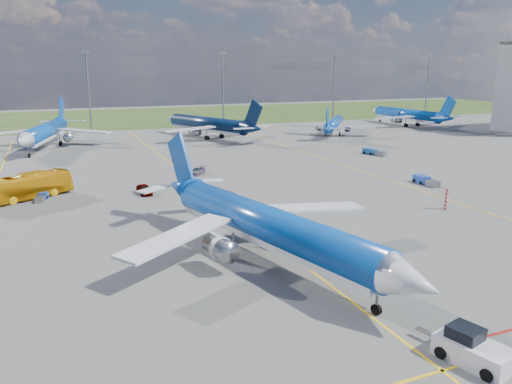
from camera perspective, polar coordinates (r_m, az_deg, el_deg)
name	(u,v)px	position (r m, az deg, el deg)	size (l,w,h in m)	color
ground	(295,259)	(49.17, 4.52, -7.60)	(400.00, 400.00, 0.00)	#575755
grass_strip	(111,118)	(192.63, -16.24, 8.15)	(400.00, 80.00, 0.01)	#2D4719
taxiway_lines	(212,194)	(73.78, -5.10, -0.19)	(60.25, 160.00, 0.02)	yellow
floodlight_masts	(159,86)	(153.87, -11.03, 11.77)	(202.20, 0.50, 22.70)	slate
warning_post	(446,198)	(69.59, 20.91, -0.69)	(0.50, 0.50, 3.00)	red
bg_jet_nnw	(47,147)	(125.89, -22.80, 4.72)	(30.73, 40.33, 10.56)	#0C48AB
bg_jet_n	(208,138)	(132.62, -5.50, 6.17)	(30.49, 40.02, 10.48)	#061A3A
bg_jet_ne	(333,134)	(140.71, 8.84, 6.53)	(24.09, 31.62, 8.28)	#0C48AB
bg_jet_ene	(406,126)	(167.26, 16.77, 7.28)	(29.13, 38.24, 10.01)	#0C48AB
main_airliner	(268,261)	(48.39, 1.42, -7.93)	(30.24, 39.68, 10.39)	#0C48AB
pushback_tug	(472,349)	(35.65, 23.42, -16.15)	(3.53, 6.54, 2.17)	silver
apron_bus	(25,187)	(77.07, -24.88, 0.55)	(3.07, 13.11, 3.65)	orange
service_car_a	(144,189)	(74.94, -12.65, 0.31)	(1.70, 4.23, 1.44)	#999999
service_car_b	(220,194)	(70.60, -4.09, -0.27)	(2.23, 4.84, 1.34)	#999999
service_car_c	(198,171)	(87.50, -6.69, 2.43)	(1.64, 4.04, 1.17)	#999999
baggage_tug_w	(425,181)	(83.73, 18.79, 1.21)	(1.74, 5.33, 1.18)	#1B3BA3
baggage_tug_c	(43,196)	(76.46, -23.21, -0.45)	(2.13, 4.33, 0.94)	#1B41A6
baggage_tug_e	(374,152)	(109.00, 13.29, 4.45)	(2.97, 5.62, 1.22)	#19569B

